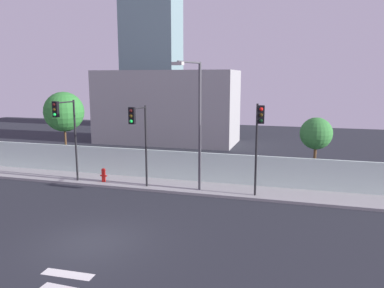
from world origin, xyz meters
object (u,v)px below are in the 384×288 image
at_px(traffic_light_left, 259,131).
at_px(fire_hydrant, 104,174).
at_px(traffic_light_center, 139,129).
at_px(roadside_tree_midleft, 316,134).
at_px(street_lamp_curbside, 197,116).
at_px(roadside_tree_leftmost, 64,112).
at_px(traffic_light_right, 65,124).

xyz_separation_m(traffic_light_left, fire_hydrant, (-9.44, 0.86, -3.17)).
height_order(traffic_light_center, roadside_tree_midleft, traffic_light_center).
bearing_deg(street_lamp_curbside, traffic_light_left, -9.63).
relative_size(traffic_light_left, street_lamp_curbside, 0.70).
relative_size(fire_hydrant, roadside_tree_leftmost, 0.15).
bearing_deg(roadside_tree_midleft, fire_hydrant, -164.89).
bearing_deg(fire_hydrant, roadside_tree_leftmost, 145.53).
distance_m(traffic_light_right, roadside_tree_leftmost, 5.36).
relative_size(fire_hydrant, roadside_tree_midleft, 0.20).
bearing_deg(traffic_light_right, roadside_tree_midleft, 17.11).
height_order(traffic_light_left, roadside_tree_leftmost, roadside_tree_leftmost).
bearing_deg(roadside_tree_leftmost, roadside_tree_midleft, 0.00).
distance_m(traffic_light_center, street_lamp_curbside, 3.32).
xyz_separation_m(traffic_light_left, traffic_light_right, (-11.23, -0.16, 0.03)).
relative_size(traffic_light_right, roadside_tree_leftmost, 0.91).
height_order(traffic_light_left, fire_hydrant, traffic_light_left).
bearing_deg(roadside_tree_leftmost, traffic_light_left, -16.39).
bearing_deg(fire_hydrant, traffic_light_right, -150.31).
bearing_deg(traffic_light_center, traffic_light_right, -179.85).
relative_size(street_lamp_curbside, roadside_tree_leftmost, 1.30).
bearing_deg(roadside_tree_midleft, traffic_light_center, -155.46).
relative_size(roadside_tree_leftmost, roadside_tree_midleft, 1.33).
bearing_deg(roadside_tree_leftmost, traffic_light_center, -29.36).
relative_size(traffic_light_center, roadside_tree_midleft, 1.15).
height_order(traffic_light_left, traffic_light_center, traffic_light_left).
height_order(traffic_light_center, traffic_light_right, traffic_light_right).
bearing_deg(traffic_light_center, traffic_light_left, 1.28).
xyz_separation_m(street_lamp_curbside, roadside_tree_midleft, (6.40, 3.63, -1.24)).
xyz_separation_m(traffic_light_center, roadside_tree_leftmost, (-7.75, 4.36, 0.41)).
relative_size(traffic_light_right, fire_hydrant, 5.90).
distance_m(traffic_light_center, traffic_light_right, 4.66).
relative_size(traffic_light_center, street_lamp_curbside, 0.67).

